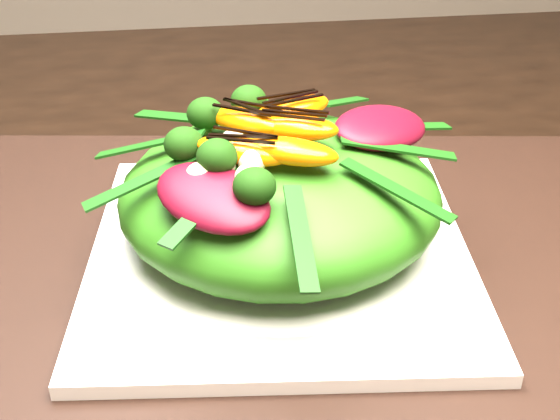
{
  "coord_description": "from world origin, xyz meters",
  "views": [
    {
      "loc": [
        -0.09,
        -0.58,
        1.07
      ],
      "look_at": [
        -0.02,
        -0.13,
        0.8
      ],
      "focal_mm": 48.0,
      "sensor_mm": 36.0,
      "label": 1
    }
  ],
  "objects": [
    {
      "name": "radicchio_leaf",
      "position": [
        0.05,
        -0.11,
        0.85
      ],
      "size": [
        0.1,
        0.09,
        0.02
      ],
      "primitive_type": "ellipsoid",
      "rotation": [
        0.0,
        0.0,
        0.59
      ],
      "color": "#490713",
      "rests_on": "lettuce_mound"
    },
    {
      "name": "orange_segment",
      "position": [
        -0.04,
        -0.1,
        0.86
      ],
      "size": [
        0.07,
        0.04,
        0.02
      ],
      "primitive_type": "ellipsoid",
      "rotation": [
        0.0,
        0.0,
        -0.23
      ],
      "color": "#EB5E03",
      "rests_on": "lettuce_mound"
    },
    {
      "name": "salad_bowl",
      "position": [
        -0.02,
        -0.13,
        0.77
      ],
      "size": [
        0.31,
        0.31,
        0.02
      ],
      "primitive_type": "cylinder",
      "rotation": [
        0.0,
        0.0,
        -0.42
      ],
      "color": "silver",
      "rests_on": "plate_base"
    },
    {
      "name": "balsamic_drizzle",
      "position": [
        -0.04,
        -0.1,
        0.87
      ],
      "size": [
        0.04,
        0.01,
        0.0
      ],
      "primitive_type": "cube",
      "rotation": [
        0.0,
        0.0,
        -0.23
      ],
      "color": "black",
      "rests_on": "orange_segment"
    },
    {
      "name": "placemat",
      "position": [
        -0.02,
        -0.13,
        0.75
      ],
      "size": [
        0.61,
        0.5,
        0.0
      ],
      "primitive_type": "cube",
      "rotation": [
        0.0,
        0.0,
        -0.14
      ],
      "color": "black",
      "rests_on": "dining_table"
    },
    {
      "name": "macadamia_nut",
      "position": [
        0.0,
        -0.18,
        0.85
      ],
      "size": [
        0.02,
        0.02,
        0.02
      ],
      "primitive_type": "sphere",
      "rotation": [
        0.0,
        0.0,
        -0.02
      ],
      "color": "#FAF4B0",
      "rests_on": "lettuce_mound"
    },
    {
      "name": "dining_table",
      "position": [
        0.0,
        0.0,
        0.73
      ],
      "size": [
        1.6,
        0.9,
        0.75
      ],
      "primitive_type": "cube",
      "color": "black",
      "rests_on": "floor"
    },
    {
      "name": "lettuce_mound",
      "position": [
        -0.02,
        -0.13,
        0.81
      ],
      "size": [
        0.27,
        0.27,
        0.08
      ],
      "primitive_type": "ellipsoid",
      "rotation": [
        0.0,
        0.0,
        -0.2
      ],
      "color": "#2C6813",
      "rests_on": "salad_bowl"
    },
    {
      "name": "broccoli_floret",
      "position": [
        -0.08,
        -0.1,
        0.86
      ],
      "size": [
        0.04,
        0.04,
        0.04
      ],
      "primitive_type": "sphere",
      "rotation": [
        0.0,
        0.0,
        -0.13
      ],
      "color": "black",
      "rests_on": "lettuce_mound"
    },
    {
      "name": "plate_base",
      "position": [
        -0.02,
        -0.13,
        0.76
      ],
      "size": [
        0.3,
        0.3,
        0.01
      ],
      "primitive_type": "cube",
      "rotation": [
        0.0,
        0.0,
        -0.1
      ],
      "color": "white",
      "rests_on": "placemat"
    }
  ]
}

